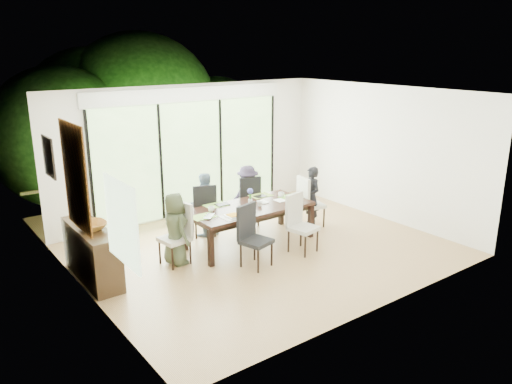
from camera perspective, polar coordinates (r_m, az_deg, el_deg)
floor at (r=8.74m, az=0.98°, el=-6.71°), size 6.00×5.00×0.01m
ceiling at (r=8.07m, az=1.08°, el=11.28°), size 6.00×5.00×0.01m
wall_back at (r=10.36m, az=-7.50°, el=4.69°), size 6.00×0.02×2.70m
wall_front at (r=6.58m, az=14.49°, el=-2.52°), size 6.00×0.02×2.70m
wall_left at (r=6.96m, az=-19.02°, el=-1.86°), size 0.02×5.00×2.70m
wall_right at (r=10.37m, az=14.36°, el=4.34°), size 0.02×5.00×2.70m
glass_doors at (r=10.35m, az=-7.36°, el=3.85°), size 4.20×0.02×2.30m
blinds_header at (r=10.15m, az=-7.60°, el=11.02°), size 4.40×0.06×0.28m
mullion_a at (r=9.53m, az=-18.39°, el=2.04°), size 0.05×0.04×2.30m
mullion_b at (r=10.03m, az=-10.82°, el=3.28°), size 0.05×0.04×2.30m
mullion_c at (r=10.69m, az=-4.06°, el=4.34°), size 0.05×0.04×2.30m
mullion_d at (r=11.49m, az=1.85°, el=5.22°), size 0.05×0.04×2.30m
side_window at (r=5.85m, az=-15.11°, el=-3.41°), size 0.02×0.90×1.00m
deck at (r=11.47m, az=-9.42°, el=-1.47°), size 6.00×1.80×0.10m
rail_top at (r=12.00m, az=-11.32°, el=2.21°), size 6.00×0.08×0.06m
foliage_left at (r=12.14m, az=-21.34°, el=5.86°), size 3.20×3.20×3.20m
foliage_mid at (r=13.38m, az=-13.06°, el=8.99°), size 4.00×4.00×4.00m
foliage_right at (r=13.58m, az=-4.53°, el=7.17°), size 2.80×2.80×2.80m
foliage_far at (r=13.69m, az=-18.08°, el=8.01°), size 3.60×3.60×3.60m
table_top at (r=8.83m, az=-0.73°, el=-1.81°), size 2.23×1.02×0.06m
table_apron at (r=8.85m, az=-0.72°, el=-2.32°), size 2.04×0.83×0.09m
table_leg_fl at (r=8.05m, az=-5.18°, el=-6.35°), size 0.08×0.08×0.64m
table_leg_fr at (r=9.28m, az=6.27°, el=-3.26°), size 0.08×0.08×0.64m
table_leg_bl at (r=8.75m, az=-8.14°, el=-4.56°), size 0.08×0.08×0.64m
table_leg_br at (r=9.89m, az=2.90°, el=-1.93°), size 0.08×0.08×0.64m
chair_left_end at (r=8.14m, az=-9.33°, el=-4.80°), size 0.48×0.48×1.02m
chair_right_end at (r=9.79m, az=6.41°, el=-1.04°), size 0.50×0.50×1.02m
chair_far_left at (r=9.32m, az=-6.04°, el=-1.92°), size 0.55×0.55×1.02m
chair_far_right at (r=9.84m, az=-1.03°, el=-0.84°), size 0.54×0.54×1.02m
chair_near_left at (r=7.94m, az=0.04°, el=-5.13°), size 0.52×0.52×1.02m
chair_near_right at (r=8.54m, az=5.44°, el=-3.64°), size 0.50×0.50×1.02m
person_left_end at (r=8.12m, az=-9.24°, el=-4.19°), size 0.37×0.57×1.20m
person_right_end at (r=9.75m, az=6.34°, el=-0.57°), size 0.43×0.60×1.20m
person_far_left at (r=9.28m, az=-5.99°, el=-1.44°), size 0.57×0.37×1.20m
person_far_right at (r=9.80m, az=-0.96°, el=-0.38°), size 0.61×0.45×1.20m
placemat_left at (r=8.33m, az=-6.04°, el=-2.81°), size 0.41×0.30×0.01m
placemat_right at (r=9.38m, az=3.98°, el=-0.55°), size 0.41×0.30×0.01m
placemat_far_l at (r=8.90m, az=-4.59°, el=-1.51°), size 0.41×0.30×0.01m
placemat_far_r at (r=9.44m, az=0.56°, el=-0.40°), size 0.41×0.30×0.01m
placemat_paper at (r=8.29m, az=-2.59°, el=-2.83°), size 0.41×0.30×0.01m
tablet_far_l at (r=8.90m, az=-3.87°, el=-1.42°), size 0.24×0.17×0.01m
tablet_far_r at (r=9.37m, az=0.50°, el=-0.48°), size 0.22×0.16×0.01m
papers at (r=9.19m, az=3.00°, el=-0.90°), size 0.28×0.20×0.00m
platter_base at (r=8.28m, az=-2.60°, el=-2.74°), size 0.24×0.24×0.02m
platter_snacks at (r=8.28m, az=-2.60°, el=-2.63°), size 0.19×0.19×0.01m
vase at (r=8.87m, az=-0.66°, el=-1.15°), size 0.07×0.07×0.11m
hyacinth_stems at (r=8.84m, az=-0.66°, el=-0.47°), size 0.04×0.04×0.15m
hyacinth_blooms at (r=8.81m, az=-0.66°, el=0.11°), size 0.10×0.10×0.10m
laptop at (r=8.29m, az=-5.09°, el=-2.80°), size 0.36×0.35×0.02m
cup_a at (r=8.56m, az=-5.12°, el=-1.96°), size 0.16×0.16×0.09m
cup_b at (r=8.81m, az=0.44°, el=-1.35°), size 0.13×0.13×0.09m
cup_c at (r=9.35m, az=2.89°, el=-0.32°), size 0.16×0.16×0.09m
book at (r=9.00m, az=0.38°, el=-1.21°), size 0.18×0.22×0.02m
sideboard at (r=7.96m, az=-18.22°, el=-6.69°), size 0.42×1.48×0.83m
bowl at (r=7.70m, az=-18.29°, el=-3.71°), size 0.44×0.44×0.11m
candlestick_base at (r=8.12m, az=-19.30°, el=-3.04°), size 0.09×0.09×0.04m
candlestick_shaft at (r=7.95m, az=-19.69°, el=0.93°), size 0.02×0.02×1.16m
candlestick_pan at (r=7.83m, az=-20.09°, el=4.97°), size 0.09×0.09×0.03m
candle at (r=7.82m, az=-20.13°, el=5.37°), size 0.03×0.03×0.09m
tapestry at (r=7.25m, az=-19.97°, el=1.63°), size 0.02×1.00×1.50m
art_frame at (r=8.47m, az=-22.62°, el=3.72°), size 0.03×0.55×0.65m
art_canvas at (r=8.47m, az=-22.49°, el=3.74°), size 0.01×0.45×0.55m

